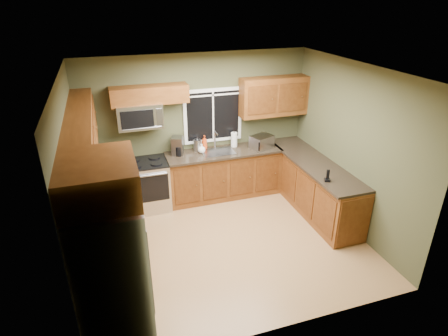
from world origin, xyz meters
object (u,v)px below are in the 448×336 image
microwave (140,116)px  kettle (197,145)px  soap_bottle_c (202,148)px  cordless_phone (327,178)px  paper_towel_roll (234,140)px  soap_bottle_a (204,142)px  refrigerator (113,273)px  range (147,185)px  toaster_oven (262,142)px  coffee_maker (178,146)px

microwave → kettle: bearing=2.5°
soap_bottle_c → cordless_phone: bearing=-47.4°
paper_towel_roll → soap_bottle_c: (-0.67, -0.11, -0.05)m
kettle → soap_bottle_a: kettle is taller
microwave → soap_bottle_a: size_ratio=2.85×
refrigerator → range: refrigerator is taller
range → kettle: kettle is taller
microwave → toaster_oven: size_ratio=1.59×
range → soap_bottle_a: 1.32m
refrigerator → microwave: (0.69, 2.91, 0.83)m
refrigerator → soap_bottle_a: bearing=58.5°
kettle → paper_towel_roll: 0.72m
paper_towel_roll → range: bearing=-174.2°
kettle → cordless_phone: (1.63, -1.84, -0.07)m
toaster_oven → kettle: 1.22m
soap_bottle_a → soap_bottle_c: 0.20m
coffee_maker → soap_bottle_c: bearing=-9.9°
range → toaster_oven: size_ratio=1.96×
refrigerator → toaster_oven: (2.88, 2.70, 0.16)m
soap_bottle_c → cordless_phone: (1.58, -1.72, -0.03)m
microwave → cordless_phone: microwave is taller
soap_bottle_c → soap_bottle_a: bearing=58.6°
coffee_maker → soap_bottle_a: size_ratio=1.24×
range → toaster_oven: 2.28m
range → coffee_maker: size_ratio=2.84×
refrigerator → soap_bottle_a: 3.52m
toaster_oven → coffee_maker: size_ratio=1.45×
microwave → cordless_phone: size_ratio=3.89×
toaster_oven → cordless_phone: (0.44, -1.59, -0.07)m
paper_towel_roll → refrigerator: bearing=-129.3°
microwave → paper_towel_roll: 1.84m
kettle → cordless_phone: kettle is taller
soap_bottle_c → range: bearing=-176.6°
paper_towel_roll → soap_bottle_c: bearing=-170.5°
soap_bottle_a → cordless_phone: 2.40m
refrigerator → soap_bottle_a: (1.84, 3.00, 0.17)m
coffee_maker → cordless_phone: coffee_maker is taller
refrigerator → soap_bottle_c: refrigerator is taller
coffee_maker → microwave: bearing=-179.9°
coffee_maker → paper_towel_roll: (1.10, 0.04, -0.01)m
refrigerator → cordless_phone: (3.32, 1.11, 0.10)m
range → cordless_phone: (2.63, -1.66, 0.53)m
microwave → soap_bottle_a: microwave is taller
toaster_oven → range: bearing=178.3°
coffee_maker → soap_bottle_c: (0.43, -0.07, -0.07)m
microwave → toaster_oven: (2.20, -0.20, -0.67)m
microwave → range: bearing=-90.0°
microwave → coffee_maker: (0.62, 0.00, -0.64)m
soap_bottle_c → cordless_phone: cordless_phone is taller
soap_bottle_a → cordless_phone: size_ratio=1.37×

